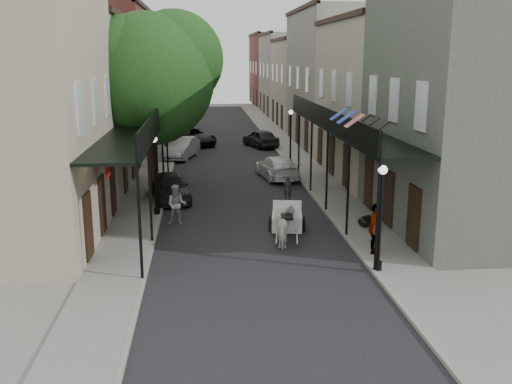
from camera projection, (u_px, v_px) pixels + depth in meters
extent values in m
plane|color=gray|center=(255.00, 257.00, 21.46)|extent=(140.00, 140.00, 0.00)
cube|color=black|center=(229.00, 161.00, 40.82)|extent=(8.00, 90.00, 0.01)
cube|color=gray|center=(159.00, 162.00, 40.34)|extent=(2.20, 90.00, 0.12)
cube|color=gray|center=(298.00, 159.00, 41.26)|extent=(2.20, 90.00, 0.12)
cube|color=#AA9D88|center=(122.00, 81.00, 48.48)|extent=(5.00, 80.00, 10.50)
cube|color=gray|center=(321.00, 80.00, 50.06)|extent=(5.00, 80.00, 10.50)
cube|color=black|center=(136.00, 129.00, 26.84)|extent=(2.20, 18.00, 0.12)
cube|color=black|center=(158.00, 119.00, 26.82)|extent=(0.06, 18.00, 1.00)
cylinder|color=black|center=(140.00, 221.00, 18.66)|extent=(0.10, 0.10, 4.00)
cylinder|color=black|center=(157.00, 172.00, 26.40)|extent=(0.10, 0.10, 4.00)
cylinder|color=black|center=(167.00, 146.00, 34.15)|extent=(0.10, 0.10, 4.00)
cube|color=black|center=(344.00, 127.00, 27.76)|extent=(2.20, 18.00, 0.12)
cube|color=black|center=(323.00, 117.00, 27.54)|extent=(0.06, 18.00, 1.00)
cylinder|color=black|center=(378.00, 215.00, 19.39)|extent=(0.10, 0.10, 4.00)
cylinder|color=black|center=(327.00, 169.00, 27.14)|extent=(0.10, 0.10, 4.00)
cylinder|color=black|center=(299.00, 144.00, 34.88)|extent=(0.10, 0.10, 4.00)
cylinder|color=#382619|center=(151.00, 143.00, 30.03)|extent=(0.44, 0.44, 5.60)
sphere|color=#174014|center=(148.00, 79.00, 29.27)|extent=(6.80, 6.80, 6.80)
sphere|color=#174014|center=(175.00, 59.00, 29.74)|extent=(5.10, 5.10, 5.10)
cylinder|color=#382619|center=(166.00, 119.00, 43.65)|extent=(0.44, 0.44, 5.04)
sphere|color=#174014|center=(165.00, 80.00, 42.96)|extent=(6.00, 6.00, 6.00)
sphere|color=#174014|center=(181.00, 68.00, 43.44)|extent=(4.50, 4.50, 4.50)
cylinder|color=black|center=(378.00, 266.00, 19.83)|extent=(0.28, 0.28, 0.30)
cylinder|color=black|center=(380.00, 223.00, 19.47)|extent=(0.12, 0.12, 3.40)
sphere|color=white|center=(383.00, 170.00, 19.04)|extent=(0.32, 0.32, 0.32)
cylinder|color=black|center=(157.00, 211.00, 26.82)|extent=(0.28, 0.28, 0.30)
cylinder|color=black|center=(156.00, 179.00, 26.46)|extent=(0.12, 0.12, 3.40)
sphere|color=white|center=(154.00, 139.00, 26.03)|extent=(0.32, 0.32, 0.32)
cylinder|color=black|center=(290.00, 162.00, 39.19)|extent=(0.28, 0.28, 0.30)
cylinder|color=black|center=(291.00, 139.00, 38.83)|extent=(0.12, 0.12, 3.40)
sphere|color=white|center=(291.00, 112.00, 38.40)|extent=(0.32, 0.32, 0.32)
imported|color=silver|center=(287.00, 227.00, 22.72)|extent=(1.06, 1.87, 1.50)
torus|color=black|center=(270.00, 213.00, 25.36)|extent=(0.25, 1.17, 1.17)
torus|color=black|center=(304.00, 214.00, 25.28)|extent=(0.25, 1.17, 1.17)
torus|color=black|center=(274.00, 227.00, 24.18)|extent=(0.15, 0.61, 0.61)
torus|color=black|center=(300.00, 228.00, 24.12)|extent=(0.15, 0.61, 0.61)
cube|color=white|center=(287.00, 206.00, 25.05)|extent=(1.50, 1.80, 0.64)
cube|color=white|center=(287.00, 201.00, 24.02)|extent=(1.15, 0.66, 0.11)
cube|color=white|center=(287.00, 196.00, 23.74)|extent=(1.09, 0.25, 0.45)
imported|color=black|center=(287.00, 188.00, 23.89)|extent=(0.40, 0.30, 1.02)
imported|color=#A1A299|center=(177.00, 205.00, 25.39)|extent=(0.92, 0.74, 1.82)
imported|color=gray|center=(150.00, 154.00, 38.36)|extent=(1.24, 1.16, 1.68)
imported|color=gray|center=(375.00, 229.00, 21.30)|extent=(0.78, 1.22, 1.92)
imported|color=black|center=(170.00, 187.00, 29.67)|extent=(2.49, 4.57, 1.47)
imported|color=gray|center=(182.00, 148.00, 41.86)|extent=(2.74, 4.89, 1.53)
imported|color=black|center=(194.00, 136.00, 48.16)|extent=(4.30, 5.79, 1.46)
imported|color=white|center=(277.00, 167.00, 35.09)|extent=(2.63, 5.02, 1.39)
imported|color=black|center=(261.00, 138.00, 47.03)|extent=(3.05, 4.70, 1.49)
ellipsoid|color=black|center=(364.00, 222.00, 24.77)|extent=(0.56, 0.56, 0.48)
ellipsoid|color=black|center=(368.00, 219.00, 25.24)|extent=(0.49, 0.49, 0.39)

